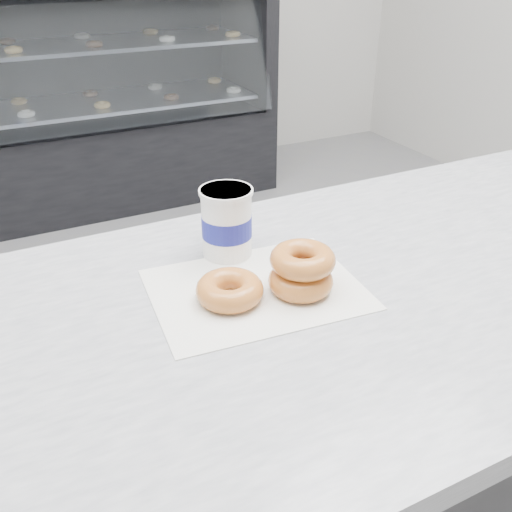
{
  "coord_description": "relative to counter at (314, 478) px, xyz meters",
  "views": [
    {
      "loc": [
        -0.46,
        -1.25,
        1.41
      ],
      "look_at": [
        -0.08,
        -0.5,
        0.94
      ],
      "focal_mm": 40.0,
      "sensor_mm": 36.0,
      "label": 1
    }
  ],
  "objects": [
    {
      "name": "wax_paper",
      "position": [
        -0.1,
        0.06,
        0.45
      ],
      "size": [
        0.36,
        0.29,
        0.0
      ],
      "primitive_type": "cube",
      "rotation": [
        0.0,
        0.0,
        -0.09
      ],
      "color": "silver",
      "rests_on": "counter"
    },
    {
      "name": "donut_single",
      "position": [
        -0.15,
        0.05,
        0.47
      ],
      "size": [
        0.11,
        0.11,
        0.04
      ],
      "primitive_type": "torus",
      "rotation": [
        0.0,
        0.0,
        0.01
      ],
      "color": "orange",
      "rests_on": "wax_paper"
    },
    {
      "name": "counter",
      "position": [
        0.0,
        0.0,
        0.0
      ],
      "size": [
        3.06,
        0.76,
        0.9
      ],
      "color": "#333335",
      "rests_on": "ground"
    },
    {
      "name": "donut_stack",
      "position": [
        -0.04,
        0.02,
        0.49
      ],
      "size": [
        0.15,
        0.15,
        0.07
      ],
      "color": "orange",
      "rests_on": "wax_paper"
    },
    {
      "name": "display_case",
      "position": [
        0.0,
        2.72,
        0.04
      ],
      "size": [
        2.4,
        0.74,
        1.25
      ],
      "color": "black",
      "rests_on": "ground"
    },
    {
      "name": "coffee_cup",
      "position": [
        -0.09,
        0.19,
        0.51
      ],
      "size": [
        0.11,
        0.11,
        0.13
      ],
      "rotation": [
        0.0,
        0.0,
        0.23
      ],
      "color": "white",
      "rests_on": "counter"
    },
    {
      "name": "ground",
      "position": [
        0.0,
        0.6,
        -0.45
      ],
      "size": [
        5.0,
        5.0,
        0.0
      ],
      "primitive_type": "plane",
      "color": "gray",
      "rests_on": "ground"
    }
  ]
}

